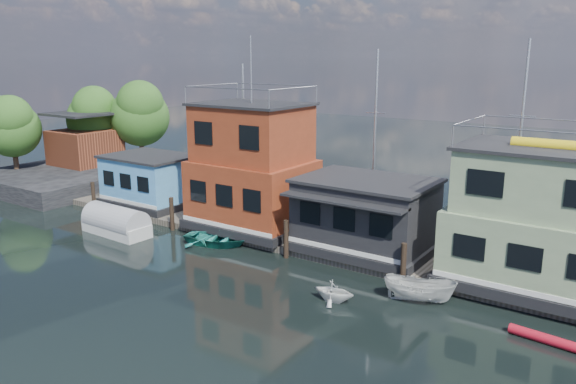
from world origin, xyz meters
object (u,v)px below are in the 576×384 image
Objects in this scene: houseboat_dark at (366,215)px; red_kayak at (545,338)px; houseboat_green at (540,222)px; motorboat at (420,290)px; dinghy_white at (334,291)px; dinghy_teal at (215,239)px; houseboat_blue at (151,180)px; tarp_runabout at (116,223)px; houseboat_red at (253,169)px.

houseboat_dark is 2.67× the size of red_kayak.
houseboat_green is at bearing 112.42° from red_kayak.
houseboat_dark reaches higher than motorboat.
dinghy_white is at bearing 108.65° from motorboat.
houseboat_green is 6.16m from red_kayak.
houseboat_blue is at bearing 56.28° from dinghy_teal.
tarp_runabout is at bearing -160.19° from houseboat_dark.
houseboat_blue is 2.31× the size of red_kayak.
dinghy_teal is at bearing -20.23° from houseboat_blue.
houseboat_red is 3.05× the size of dinghy_teal.
houseboat_red is 12.04m from dinghy_white.
dinghy_white is at bearing -119.89° from dinghy_teal.
houseboat_red is at bearing 50.44° from dinghy_white.
houseboat_dark is 15.89m from tarp_runabout.
red_kayak is (5.52, -0.77, -0.44)m from motorboat.
houseboat_dark is at bearing 8.08° from dinghy_white.
motorboat is at bearing -17.99° from houseboat_red.
motorboat is 1.71× the size of dinghy_white.
houseboat_green is at bearing 0.00° from houseboat_blue.
houseboat_blue is at bearing 118.41° from tarp_runabout.
red_kayak is at bearing -108.23° from dinghy_teal.
houseboat_dark is at bearing -81.06° from dinghy_teal.
houseboat_red is 6.11× the size of dinghy_white.
dinghy_teal is (-0.23, -3.42, -3.70)m from houseboat_red.
houseboat_blue is 26.53m from houseboat_green.
dinghy_teal is at bearing -168.78° from houseboat_green.
dinghy_white is (1.61, -6.29, -1.91)m from houseboat_dark.
dinghy_white is at bearing -165.20° from red_kayak.
houseboat_blue is 6.16m from tarp_runabout.
houseboat_dark is 11.77m from red_kayak.
houseboat_dark is 1.51× the size of tarp_runabout.
tarp_runabout is 2.52× the size of dinghy_white.
houseboat_red is 1.60× the size of houseboat_dark.
motorboat reaches higher than red_kayak.
dinghy_white is at bearing -0.99° from tarp_runabout.
tarp_runabout is (-6.63, -1.96, 0.33)m from dinghy_teal.
houseboat_dark reaches higher than tarp_runabout.
motorboat is (4.93, -4.18, -1.78)m from houseboat_dark.
tarp_runabout is 1.77× the size of red_kayak.
houseboat_red is at bearing -17.33° from dinghy_teal.
red_kayak is (10.45, -4.95, -2.21)m from houseboat_dark.
houseboat_green is 4.33× the size of dinghy_white.
houseboat_red is 17.01m from houseboat_green.
tarp_runabout is at bearing -167.31° from houseboat_green.
dinghy_teal is 1.41× the size of red_kayak.
motorboat is (13.16, -0.78, 0.24)m from dinghy_teal.
red_kayak is (25.31, 0.41, -0.53)m from tarp_runabout.
houseboat_blue is 0.86× the size of houseboat_dark.
houseboat_green is 17.84m from dinghy_teal.
motorboat is 3.94m from dinghy_white.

